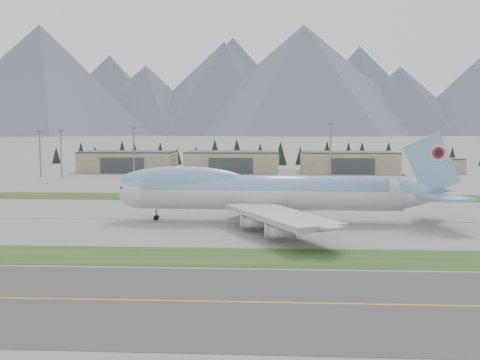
# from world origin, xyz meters

# --- Properties ---
(ground) EXTENTS (7000.00, 7000.00, 0.00)m
(ground) POSITION_xyz_m (0.00, 0.00, 0.00)
(ground) COLOR slate
(ground) RESTS_ON ground
(grass_strip_near) EXTENTS (400.00, 14.00, 0.08)m
(grass_strip_near) POSITION_xyz_m (0.00, -38.00, 0.00)
(grass_strip_near) COLOR #244418
(grass_strip_near) RESTS_ON ground
(grass_strip_far) EXTENTS (400.00, 18.00, 0.08)m
(grass_strip_far) POSITION_xyz_m (0.00, 45.00, 0.00)
(grass_strip_far) COLOR #244418
(grass_strip_far) RESTS_ON ground
(asphalt_taxiway) EXTENTS (400.00, 32.00, 0.04)m
(asphalt_taxiway) POSITION_xyz_m (0.00, -62.00, 0.00)
(asphalt_taxiway) COLOR #3E3E3E
(asphalt_taxiway) RESTS_ON ground
(taxiway_line_main) EXTENTS (400.00, 0.40, 0.02)m
(taxiway_line_main) POSITION_xyz_m (0.00, 0.00, 0.00)
(taxiway_line_main) COLOR orange
(taxiway_line_main) RESTS_ON ground
(taxiway_line_near) EXTENTS (400.00, 0.40, 0.02)m
(taxiway_line_near) POSITION_xyz_m (0.00, -62.00, 0.00)
(taxiway_line_near) COLOR orange
(taxiway_line_near) RESTS_ON ground
(boeing_747_freighter) EXTENTS (81.22, 70.67, 21.56)m
(boeing_747_freighter) POSITION_xyz_m (3.45, -1.21, 7.11)
(boeing_747_freighter) COLOR silver
(boeing_747_freighter) RESTS_ON ground
(hangar_left) EXTENTS (48.00, 26.60, 10.80)m
(hangar_left) POSITION_xyz_m (-70.00, 149.90, 5.39)
(hangar_left) COLOR gray
(hangar_left) RESTS_ON ground
(hangar_center) EXTENTS (48.00, 26.60, 10.80)m
(hangar_center) POSITION_xyz_m (-15.00, 149.90, 5.39)
(hangar_center) COLOR gray
(hangar_center) RESTS_ON ground
(hangar_right) EXTENTS (48.00, 26.60, 10.80)m
(hangar_right) POSITION_xyz_m (45.00, 149.90, 5.39)
(hangar_right) COLOR gray
(hangar_right) RESTS_ON ground
(control_shed) EXTENTS (14.00, 12.00, 7.60)m
(control_shed) POSITION_xyz_m (95.00, 148.00, 3.80)
(control_shed) COLOR gray
(control_shed) RESTS_ON ground
(floodlight_masts) EXTENTS (136.09, 7.86, 24.91)m
(floodlight_masts) POSITION_xyz_m (-53.11, 111.51, 16.01)
(floodlight_masts) COLOR gray
(floodlight_masts) RESTS_ON ground
(service_vehicle_a) EXTENTS (1.47, 3.21, 1.07)m
(service_vehicle_a) POSITION_xyz_m (-26.32, 133.84, 0.00)
(service_vehicle_a) COLOR white
(service_vehicle_a) RESTS_ON ground
(service_vehicle_b) EXTENTS (3.78, 2.48, 1.18)m
(service_vehicle_b) POSITION_xyz_m (15.75, 114.71, 0.00)
(service_vehicle_b) COLOR gold
(service_vehicle_b) RESTS_ON ground
(service_vehicle_c) EXTENTS (1.96, 4.19, 1.18)m
(service_vehicle_c) POSITION_xyz_m (68.44, 129.61, 0.00)
(service_vehicle_c) COLOR #A8A8AD
(service_vehicle_c) RESTS_ON ground
(conifer_belt) EXTENTS (278.28, 15.26, 16.70)m
(conifer_belt) POSITION_xyz_m (-4.37, 211.14, 7.07)
(conifer_belt) COLOR black
(conifer_belt) RESTS_ON ground
(mountain_ridge_front) EXTENTS (4255.40, 1203.30, 469.15)m
(mountain_ridge_front) POSITION_xyz_m (-11.29, 2214.32, 220.28)
(mountain_ridge_front) COLOR #495761
(mountain_ridge_front) RESTS_ON ground
(mountain_ridge_rear) EXTENTS (4456.96, 1070.30, 535.15)m
(mountain_ridge_rear) POSITION_xyz_m (66.77, 2900.00, 251.36)
(mountain_ridge_rear) COLOR #495761
(mountain_ridge_rear) RESTS_ON ground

